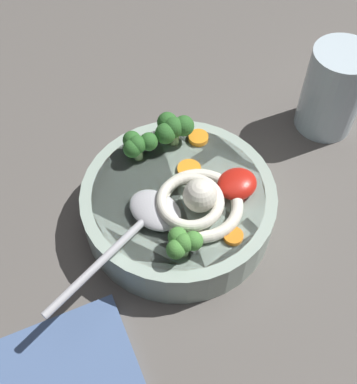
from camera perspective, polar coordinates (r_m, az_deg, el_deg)
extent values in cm
cube|color=#5B5651|center=(57.68, 0.05, -4.67)|extent=(107.90, 107.90, 3.32)
cylinder|color=#9EB2A3|center=(54.60, 0.00, -1.57)|extent=(21.45, 21.45, 5.12)
cylinder|color=#B27A33|center=(54.44, 0.00, -1.45)|extent=(18.88, 18.88, 4.71)
torus|color=silver|center=(50.86, 2.48, -1.46)|extent=(9.19, 9.19, 1.27)
torus|color=silver|center=(49.96, 1.71, -0.87)|extent=(9.85, 9.85, 1.14)
sphere|color=silver|center=(49.50, 2.55, -0.39)|extent=(3.57, 3.57, 3.57)
ellipsoid|color=#B7B7BC|center=(50.27, -2.76, -2.12)|extent=(5.49, 6.74, 1.60)
cylinder|color=#B7B7BC|center=(47.85, -8.81, -7.83)|extent=(14.87, 3.72, 0.80)
ellipsoid|color=red|center=(52.28, 6.89, 0.95)|extent=(4.45, 4.01, 2.00)
cylinder|color=#7A9E60|center=(56.51, -0.53, 6.32)|extent=(1.22, 1.22, 1.31)
sphere|color=#2D6628|center=(55.14, -0.55, 7.60)|extent=(2.39, 2.39, 2.39)
sphere|color=#2D6628|center=(54.81, -1.54, 6.88)|extent=(2.39, 2.39, 2.39)
sphere|color=#2D6628|center=(55.46, 0.62, 7.78)|extent=(2.39, 2.39, 2.39)
sphere|color=#2D6628|center=(55.93, -1.31, 8.18)|extent=(2.39, 2.39, 2.39)
cylinder|color=#7A9E60|center=(55.38, -4.45, 4.66)|extent=(1.06, 1.06, 1.13)
sphere|color=#2D6628|center=(54.17, -4.56, 5.76)|extent=(2.08, 2.08, 2.08)
sphere|color=#2D6628|center=(53.96, -5.44, 5.10)|extent=(2.08, 2.08, 2.08)
sphere|color=#2D6628|center=(54.37, -3.51, 5.93)|extent=(2.08, 2.08, 2.08)
sphere|color=#2D6628|center=(54.88, -5.19, 6.28)|extent=(2.08, 2.08, 2.08)
cylinder|color=#7A9E60|center=(48.07, 0.62, -6.88)|extent=(0.99, 0.99, 1.06)
sphere|color=#478938|center=(46.75, 0.64, -5.99)|extent=(1.95, 1.95, 1.95)
sphere|color=#478938|center=(46.61, -0.30, -6.75)|extent=(1.95, 1.95, 1.95)
sphere|color=#478938|center=(46.99, 1.75, -5.75)|extent=(1.95, 1.95, 1.95)
sphere|color=#478938|center=(47.25, -0.11, -5.27)|extent=(1.95, 1.95, 1.95)
cylinder|color=orange|center=(57.08, 2.35, 6.39)|extent=(2.33, 2.33, 0.62)
cylinder|color=orange|center=(49.47, 6.45, -5.17)|extent=(2.03, 2.03, 0.56)
cylinder|color=orange|center=(54.15, 1.26, 2.70)|extent=(2.66, 2.66, 0.42)
cylinder|color=silver|center=(65.12, 17.70, 11.29)|extent=(7.59, 7.59, 11.58)
cube|color=#4C6693|center=(50.51, -14.35, -19.79)|extent=(17.26, 13.79, 0.80)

